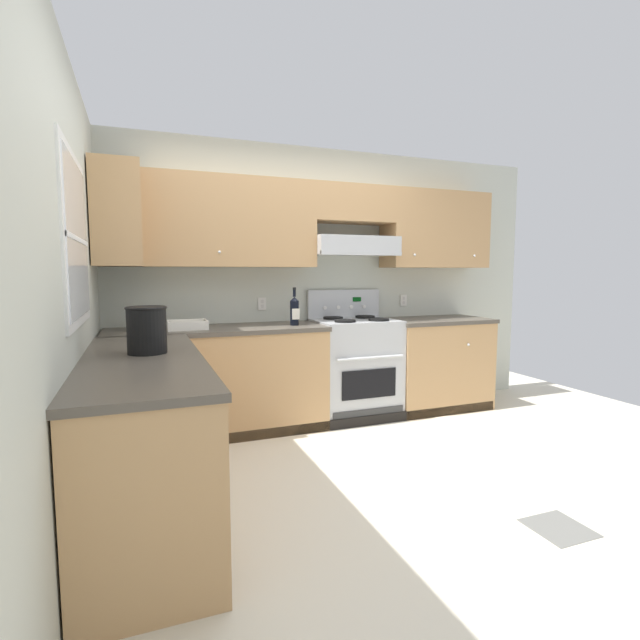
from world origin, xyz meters
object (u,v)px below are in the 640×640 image
object	(u,v)px
wine_bottle	(294,310)
bucket	(147,329)
stove	(355,367)
bowl	(187,326)
paper_towel_roll	(137,323)

from	to	relation	value
wine_bottle	bucket	xyz separation A→B (m)	(-1.23, -1.06, 0.01)
stove	bowl	bearing A→B (deg)	-178.73
stove	bowl	world-z (taller)	stove
bowl	paper_towel_roll	distance (m)	0.39
paper_towel_roll	bucket	bearing A→B (deg)	-87.04
paper_towel_roll	bowl	bearing A→B (deg)	-6.49
wine_bottle	bowl	size ratio (longest dim) A/B	1.05
wine_bottle	bowl	bearing A→B (deg)	177.31
bucket	wine_bottle	bearing A→B (deg)	40.64
bucket	paper_towel_roll	size ratio (longest dim) A/B	1.97
wine_bottle	bowl	distance (m)	0.92
stove	bucket	distance (m)	2.25
paper_towel_roll	wine_bottle	bearing A→B (deg)	-3.82
wine_bottle	paper_towel_roll	size ratio (longest dim) A/B	2.42
bucket	paper_towel_roll	world-z (taller)	bucket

